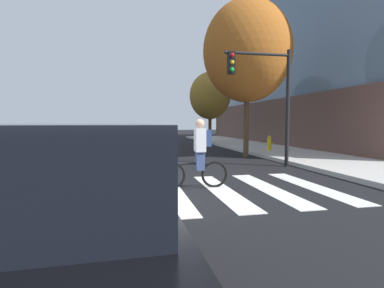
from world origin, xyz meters
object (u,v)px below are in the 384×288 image
at_px(traffic_light_near, 267,87).
at_px(fire_hydrant, 269,143).
at_px(cyclist, 199,154).
at_px(street_tree_near, 247,51).
at_px(street_tree_mid, 210,96).
at_px(sedan_near, 43,225).

relative_size(traffic_light_near, fire_hydrant, 5.38).
bearing_deg(cyclist, street_tree_near, 58.79).
height_order(fire_hydrant, street_tree_mid, street_tree_mid).
xyz_separation_m(traffic_light_near, street_tree_near, (0.54, 3.21, 2.00)).
height_order(cyclist, street_tree_near, street_tree_near).
height_order(traffic_light_near, street_tree_mid, street_tree_mid).
bearing_deg(cyclist, street_tree_mid, 73.79).
bearing_deg(sedan_near, fire_hydrant, 56.99).
relative_size(traffic_light_near, street_tree_mid, 0.80).
bearing_deg(sedan_near, street_tree_near, 60.82).
height_order(sedan_near, street_tree_mid, street_tree_mid).
xyz_separation_m(traffic_light_near, fire_hydrant, (2.37, 4.52, -2.33)).
height_order(sedan_near, traffic_light_near, traffic_light_near).
distance_m(sedan_near, cyclist, 5.13).
distance_m(sedan_near, fire_hydrant, 14.29).
bearing_deg(cyclist, fire_hydrant, 53.29).
distance_m(traffic_light_near, street_tree_mid, 11.04).
distance_m(cyclist, street_tree_mid, 14.66).
bearing_deg(cyclist, traffic_light_near, 42.39).
distance_m(street_tree_near, street_tree_mid, 7.90).
bearing_deg(fire_hydrant, street_tree_near, -144.25).
bearing_deg(fire_hydrant, street_tree_mid, 102.92).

